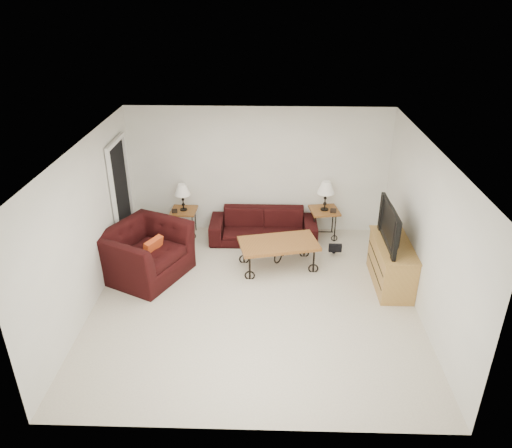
{
  "coord_description": "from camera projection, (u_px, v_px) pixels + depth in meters",
  "views": [
    {
      "loc": [
        0.21,
        -6.37,
        4.53
      ],
      "look_at": [
        0.0,
        0.7,
        1.0
      ],
      "focal_mm": 34.16,
      "sensor_mm": 36.0,
      "label": 1
    }
  ],
  "objects": [
    {
      "name": "side_table_left",
      "position": [
        185.0,
        222.0,
        9.61
      ],
      "size": [
        0.51,
        0.51,
        0.54
      ],
      "primitive_type": "cube",
      "rotation": [
        0.0,
        0.0,
        -0.03
      ],
      "color": "#925C25",
      "rests_on": "ground"
    },
    {
      "name": "tv_stand",
      "position": [
        391.0,
        264.0,
        7.97
      ],
      "size": [
        0.53,
        1.27,
        0.76
      ],
      "primitive_type": "cube",
      "color": "#B68943",
      "rests_on": "ground"
    },
    {
      "name": "side_table_right",
      "position": [
        323.0,
        223.0,
        9.53
      ],
      "size": [
        0.61,
        0.61,
        0.58
      ],
      "primitive_type": "cube",
      "rotation": [
        0.0,
        0.0,
        0.16
      ],
      "color": "#925C25",
      "rests_on": "ground"
    },
    {
      "name": "television",
      "position": [
        396.0,
        225.0,
        7.66
      ],
      "size": [
        0.15,
        1.14,
        0.66
      ],
      "primitive_type": "imported",
      "rotation": [
        0.0,
        0.0,
        -1.57
      ],
      "color": "black",
      "rests_on": "tv_stand"
    },
    {
      "name": "ground",
      "position": [
        255.0,
        300.0,
        7.73
      ],
      "size": [
        5.0,
        5.0,
        0.0
      ],
      "primitive_type": "plane",
      "color": "beige",
      "rests_on": "ground"
    },
    {
      "name": "doorway",
      "position": [
        121.0,
        198.0,
        8.81
      ],
      "size": [
        0.08,
        0.94,
        2.04
      ],
      "primitive_type": "cube",
      "color": "black",
      "rests_on": "ground"
    },
    {
      "name": "wall_front",
      "position": [
        247.0,
        343.0,
        4.93
      ],
      "size": [
        5.0,
        0.02,
        2.5
      ],
      "primitive_type": "cube",
      "color": "silver",
      "rests_on": "ground"
    },
    {
      "name": "lamp_right",
      "position": [
        325.0,
        196.0,
        9.27
      ],
      "size": [
        0.38,
        0.38,
        0.58
      ],
      "primitive_type": null,
      "rotation": [
        0.0,
        0.0,
        0.16
      ],
      "color": "black",
      "rests_on": "side_table_right"
    },
    {
      "name": "throw_pillow",
      "position": [
        153.0,
        250.0,
        8.12
      ],
      "size": [
        0.27,
        0.4,
        0.4
      ],
      "primitive_type": "cube",
      "rotation": [
        0.0,
        0.0,
        1.11
      ],
      "color": "#C54019",
      "rests_on": "armchair"
    },
    {
      "name": "ceiling",
      "position": [
        254.0,
        148.0,
        6.61
      ],
      "size": [
        5.0,
        5.0,
        0.0
      ],
      "primitive_type": "plane",
      "color": "white",
      "rests_on": "wall_back"
    },
    {
      "name": "coffee_table",
      "position": [
        278.0,
        255.0,
        8.5
      ],
      "size": [
        1.47,
        1.01,
        0.5
      ],
      "primitive_type": "cube",
      "rotation": [
        0.0,
        0.0,
        0.23
      ],
      "color": "#925C25",
      "rests_on": "ground"
    },
    {
      "name": "wall_back",
      "position": [
        259.0,
        171.0,
        9.4
      ],
      "size": [
        5.0,
        0.02,
        2.5
      ],
      "primitive_type": "cube",
      "color": "silver",
      "rests_on": "ground"
    },
    {
      "name": "lamp_left",
      "position": [
        183.0,
        197.0,
        9.37
      ],
      "size": [
        0.31,
        0.31,
        0.54
      ],
      "primitive_type": null,
      "rotation": [
        0.0,
        0.0,
        -0.03
      ],
      "color": "black",
      "rests_on": "side_table_left"
    },
    {
      "name": "sofa",
      "position": [
        263.0,
        226.0,
        9.4
      ],
      "size": [
        2.05,
        0.8,
        0.6
      ],
      "primitive_type": "imported",
      "color": "black",
      "rests_on": "ground"
    },
    {
      "name": "wall_left",
      "position": [
        87.0,
        228.0,
        7.24
      ],
      "size": [
        0.02,
        5.0,
        2.5
      ],
      "primitive_type": "cube",
      "color": "silver",
      "rests_on": "ground"
    },
    {
      "name": "photo_frame_left",
      "position": [
        174.0,
        211.0,
        9.34
      ],
      "size": [
        0.11,
        0.03,
        0.09
      ],
      "primitive_type": "cube",
      "rotation": [
        0.0,
        0.0,
        0.14
      ],
      "color": "black",
      "rests_on": "side_table_left"
    },
    {
      "name": "wall_right",
      "position": [
        426.0,
        232.0,
        7.1
      ],
      "size": [
        0.02,
        5.0,
        2.5
      ],
      "primitive_type": "cube",
      "color": "silver",
      "rests_on": "ground"
    },
    {
      "name": "photo_frame_right",
      "position": [
        333.0,
        211.0,
        9.24
      ],
      "size": [
        0.12,
        0.02,
        0.1
      ],
      "primitive_type": "cube",
      "rotation": [
        0.0,
        0.0,
        -0.05
      ],
      "color": "black",
      "rests_on": "side_table_right"
    },
    {
      "name": "backpack",
      "position": [
        335.0,
        243.0,
        8.94
      ],
      "size": [
        0.44,
        0.4,
        0.47
      ],
      "primitive_type": "ellipsoid",
      "rotation": [
        0.0,
        0.0,
        -0.41
      ],
      "color": "black",
      "rests_on": "ground"
    },
    {
      "name": "armchair",
      "position": [
        145.0,
        252.0,
        8.21
      ],
      "size": [
        1.65,
        1.73,
        0.87
      ],
      "primitive_type": "imported",
      "rotation": [
        0.0,
        0.0,
        1.11
      ],
      "color": "black",
      "rests_on": "ground"
    }
  ]
}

